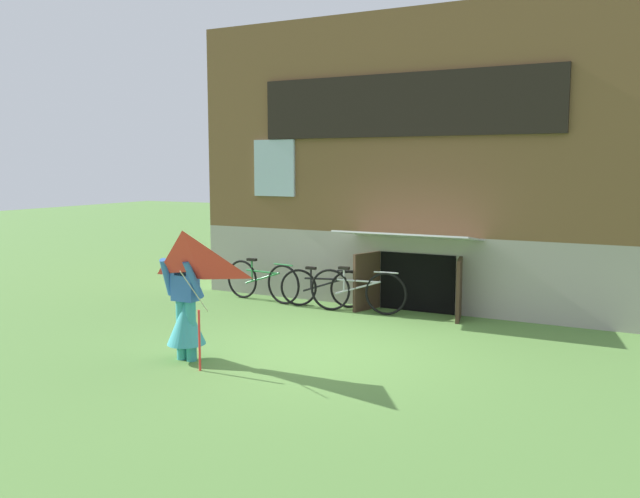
{
  "coord_description": "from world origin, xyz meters",
  "views": [
    {
      "loc": [
        4.17,
        -8.3,
        2.62
      ],
      "look_at": [
        -0.46,
        0.66,
        1.35
      ],
      "focal_mm": 37.41,
      "sensor_mm": 36.0,
      "label": 1
    }
  ],
  "objects_px": {
    "kite": "(183,267)",
    "bicycle_black": "(323,288)",
    "bicycle_silver": "(357,291)",
    "bicycle_green": "(262,281)",
    "person": "(186,311)"
  },
  "relations": [
    {
      "from": "kite",
      "to": "bicycle_black",
      "type": "xyz_separation_m",
      "value": [
        -0.31,
        4.42,
        -1.01
      ]
    },
    {
      "from": "kite",
      "to": "bicycle_silver",
      "type": "xyz_separation_m",
      "value": [
        0.45,
        4.26,
        -0.98
      ]
    },
    {
      "from": "kite",
      "to": "bicycle_green",
      "type": "distance_m",
      "value": 4.75
    },
    {
      "from": "bicycle_black",
      "to": "bicycle_green",
      "type": "xyz_separation_m",
      "value": [
        -1.3,
        -0.06,
        0.03
      ]
    },
    {
      "from": "bicycle_silver",
      "to": "bicycle_green",
      "type": "xyz_separation_m",
      "value": [
        -2.07,
        0.1,
        -0.0
      ]
    },
    {
      "from": "person",
      "to": "bicycle_silver",
      "type": "xyz_separation_m",
      "value": [
        0.86,
        3.73,
        -0.29
      ]
    },
    {
      "from": "kite",
      "to": "bicycle_silver",
      "type": "relative_size",
      "value": 0.97
    },
    {
      "from": "person",
      "to": "bicycle_silver",
      "type": "distance_m",
      "value": 3.84
    },
    {
      "from": "bicycle_green",
      "to": "bicycle_silver",
      "type": "bearing_deg",
      "value": 4.85
    },
    {
      "from": "person",
      "to": "kite",
      "type": "distance_m",
      "value": 0.96
    },
    {
      "from": "bicycle_black",
      "to": "bicycle_green",
      "type": "distance_m",
      "value": 1.3
    },
    {
      "from": "kite",
      "to": "bicycle_black",
      "type": "height_order",
      "value": "kite"
    },
    {
      "from": "person",
      "to": "bicycle_black",
      "type": "xyz_separation_m",
      "value": [
        0.09,
        3.9,
        -0.32
      ]
    },
    {
      "from": "kite",
      "to": "bicycle_black",
      "type": "relative_size",
      "value": 1.1
    },
    {
      "from": "kite",
      "to": "bicycle_green",
      "type": "height_order",
      "value": "kite"
    }
  ]
}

